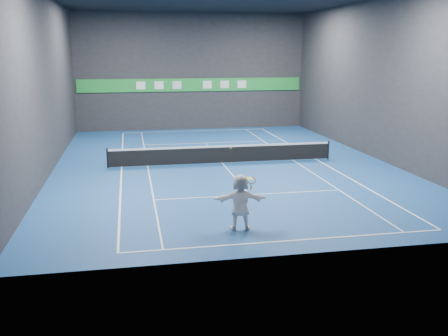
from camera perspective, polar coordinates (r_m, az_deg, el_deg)
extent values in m
plane|color=navy|center=(27.66, -0.19, 0.55)|extent=(26.00, 26.00, 0.00)
cube|color=#27272A|center=(39.88, -3.70, 10.90)|extent=(18.00, 0.10, 9.00)
cube|color=#27272A|center=(14.50, 9.37, 6.95)|extent=(18.00, 0.10, 9.00)
cube|color=#27272A|center=(26.89, -19.66, 9.13)|extent=(0.10, 26.00, 9.00)
cube|color=#27272A|center=(30.03, 17.19, 9.65)|extent=(0.10, 26.00, 9.00)
cube|color=white|center=(16.59, 7.47, -8.24)|extent=(10.98, 0.08, 0.01)
cube|color=white|center=(39.21, -3.40, 4.27)|extent=(10.98, 0.08, 0.01)
cube|color=white|center=(27.22, -11.62, 0.08)|extent=(0.08, 23.78, 0.01)
cube|color=white|center=(29.15, 10.48, 0.99)|extent=(0.08, 23.78, 0.01)
cube|color=white|center=(27.22, -8.72, 0.20)|extent=(0.06, 23.78, 0.01)
cube|color=white|center=(28.68, 7.91, 0.89)|extent=(0.06, 23.78, 0.01)
cube|color=white|center=(21.59, 2.94, -3.07)|extent=(8.23, 0.06, 0.01)
cube|color=white|center=(33.85, -2.19, 2.87)|extent=(8.23, 0.06, 0.01)
cube|color=white|center=(27.66, -0.19, 0.56)|extent=(0.06, 12.80, 0.01)
imported|color=white|center=(17.19, 1.88, -3.90)|extent=(1.88, 0.79, 1.97)
sphere|color=yellow|center=(16.77, 0.77, 2.31)|extent=(0.07, 0.07, 0.07)
cylinder|color=black|center=(27.13, -13.17, 1.11)|extent=(0.10, 0.10, 1.07)
cylinder|color=black|center=(29.31, 11.82, 2.05)|extent=(0.10, 0.10, 1.07)
cube|color=black|center=(27.56, -0.19, 1.51)|extent=(12.40, 0.03, 0.86)
cube|color=white|center=(27.47, -0.19, 2.49)|extent=(12.40, 0.04, 0.10)
cube|color=green|center=(39.87, -3.66, 9.46)|extent=(17.64, 0.06, 1.00)
cube|color=white|center=(39.51, -9.49, 9.28)|extent=(0.70, 0.04, 0.60)
cube|color=white|center=(39.57, -7.44, 9.36)|extent=(0.70, 0.04, 0.60)
cube|color=silver|center=(39.68, -5.40, 9.42)|extent=(0.70, 0.04, 0.60)
cube|color=white|center=(39.98, -1.92, 9.49)|extent=(0.70, 0.04, 0.60)
cube|color=white|center=(40.22, 0.07, 9.52)|extent=(0.70, 0.04, 0.60)
cube|color=white|center=(40.50, 2.05, 9.54)|extent=(0.70, 0.04, 0.60)
torus|color=#B01B12|center=(17.12, 3.18, -1.42)|extent=(0.42, 0.34, 0.28)
cylinder|color=#BDDA4D|center=(17.09, 2.94, -1.19)|extent=(0.38, 0.37, 0.08)
cylinder|color=red|center=(17.17, 3.10, -2.07)|extent=(0.10, 0.10, 0.17)
cylinder|color=yellow|center=(17.16, 3.07, -2.21)|extent=(0.05, 0.12, 0.26)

